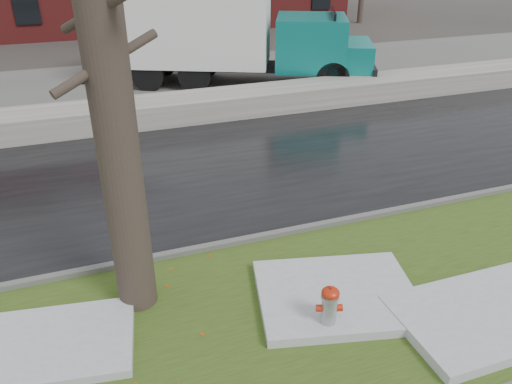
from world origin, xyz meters
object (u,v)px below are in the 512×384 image
object	(u,v)px
tree	(107,69)
worker	(114,74)
box_truck	(222,31)
fire_hydrant	(329,307)

from	to	relation	value
tree	worker	world-z (taller)	tree
tree	worker	bearing A→B (deg)	85.80
box_truck	fire_hydrant	bearing A→B (deg)	-75.53
fire_hydrant	tree	size ratio (longest dim) A/B	0.11
fire_hydrant	worker	world-z (taller)	worker
fire_hydrant	box_truck	bearing A→B (deg)	97.65
fire_hydrant	tree	world-z (taller)	tree
tree	worker	size ratio (longest dim) A/B	4.86
box_truck	tree	bearing A→B (deg)	-87.95
box_truck	worker	size ratio (longest dim) A/B	7.29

